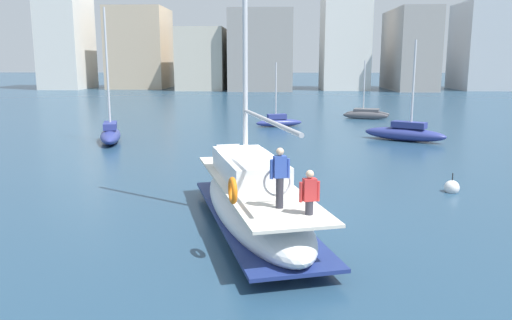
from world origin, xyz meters
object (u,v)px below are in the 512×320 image
(moored_cutter_right, at_px, (279,121))
(moored_catamaran, at_px, (405,132))
(main_sailboat, at_px, (253,200))
(moored_cutter_left, at_px, (110,133))
(moored_sloop_near, at_px, (366,113))
(mooring_buoy, at_px, (452,188))

(moored_cutter_right, bearing_deg, moored_catamaran, -40.62)
(moored_catamaran, xyz_separation_m, moored_cutter_right, (-8.19, 7.03, -0.12))
(main_sailboat, distance_m, moored_catamaran, 20.31)
(main_sailboat, bearing_deg, moored_cutter_left, 120.29)
(main_sailboat, height_order, moored_cutter_right, main_sailboat)
(main_sailboat, xyz_separation_m, moored_cutter_left, (-9.86, 16.87, -0.32))
(main_sailboat, bearing_deg, moored_sloop_near, 73.85)
(moored_sloop_near, bearing_deg, moored_cutter_right, -142.13)
(moored_cutter_left, xyz_separation_m, mooring_buoy, (17.65, -12.19, -0.40))
(main_sailboat, bearing_deg, moored_catamaran, 62.91)
(main_sailboat, xyz_separation_m, moored_cutter_right, (1.06, 25.10, -0.47))
(moored_sloop_near, height_order, mooring_buoy, moored_sloop_near)
(moored_catamaran, distance_m, moored_cutter_left, 19.14)
(moored_cutter_right, relative_size, mooring_buoy, 5.59)
(main_sailboat, distance_m, moored_cutter_left, 19.54)
(moored_cutter_left, bearing_deg, moored_catamaran, 3.61)
(moored_cutter_left, bearing_deg, main_sailboat, -59.71)
(main_sailboat, height_order, mooring_buoy, main_sailboat)
(main_sailboat, height_order, moored_sloop_near, main_sailboat)
(main_sailboat, relative_size, mooring_buoy, 13.23)
(moored_sloop_near, bearing_deg, mooring_buoy, -92.75)
(main_sailboat, bearing_deg, mooring_buoy, 30.99)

